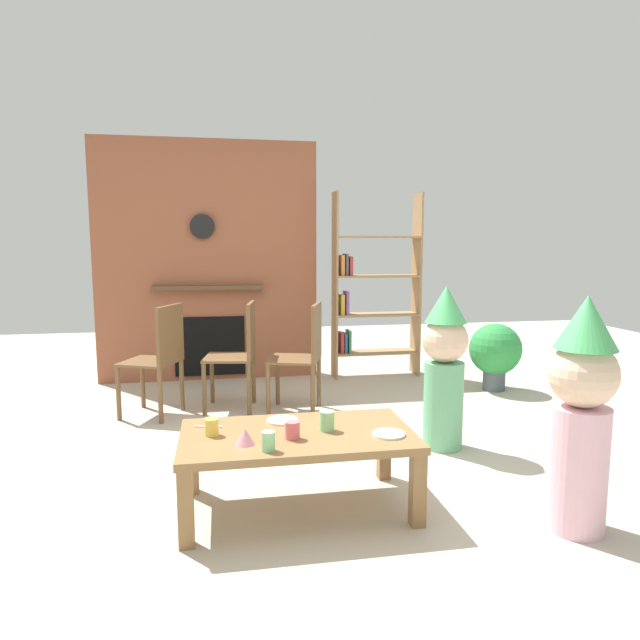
% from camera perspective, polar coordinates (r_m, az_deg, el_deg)
% --- Properties ---
extents(ground_plane, '(12.00, 12.00, 0.00)m').
position_cam_1_polar(ground_plane, '(3.48, -1.31, -15.40)').
color(ground_plane, '#BCB29E').
extents(brick_fireplace_feature, '(2.20, 0.28, 2.40)m').
position_cam_1_polar(brick_fireplace_feature, '(5.77, -11.41, 5.79)').
color(brick_fireplace_feature, '#935138').
rests_on(brick_fireplace_feature, ground_plane).
extents(bookshelf, '(0.90, 0.28, 1.90)m').
position_cam_1_polar(bookshelf, '(5.79, 5.11, 2.79)').
color(bookshelf, '#9E7A51').
rests_on(bookshelf, ground_plane).
extents(coffee_table, '(1.19, 0.66, 0.41)m').
position_cam_1_polar(coffee_table, '(2.94, -2.32, -12.50)').
color(coffee_table, olive).
rests_on(coffee_table, ground_plane).
extents(paper_cup_near_left, '(0.07, 0.07, 0.09)m').
position_cam_1_polar(paper_cup_near_left, '(2.82, -2.85, -11.20)').
color(paper_cup_near_left, '#E5666B').
rests_on(paper_cup_near_left, coffee_table).
extents(paper_cup_near_right, '(0.07, 0.07, 0.09)m').
position_cam_1_polar(paper_cup_near_right, '(2.91, -11.05, -10.71)').
color(paper_cup_near_right, '#F2CC4C').
rests_on(paper_cup_near_right, coffee_table).
extents(paper_cup_center, '(0.06, 0.06, 0.09)m').
position_cam_1_polar(paper_cup_center, '(2.67, -5.32, -12.27)').
color(paper_cup_center, '#8CD18C').
rests_on(paper_cup_center, coffee_table).
extents(paper_cup_far_left, '(0.08, 0.08, 0.10)m').
position_cam_1_polar(paper_cup_far_left, '(2.93, 0.72, -10.29)').
color(paper_cup_far_left, '#8CD18C').
rests_on(paper_cup_far_left, coffee_table).
extents(paper_plate_front, '(0.17, 0.17, 0.01)m').
position_cam_1_polar(paper_plate_front, '(2.89, 7.05, -11.51)').
color(paper_plate_front, white).
rests_on(paper_plate_front, coffee_table).
extents(paper_plate_rear, '(0.17, 0.17, 0.01)m').
position_cam_1_polar(paper_plate_rear, '(3.09, -3.88, -10.22)').
color(paper_plate_rear, white).
rests_on(paper_plate_rear, coffee_table).
extents(birthday_cake_slice, '(0.10, 0.10, 0.08)m').
position_cam_1_polar(birthday_cake_slice, '(2.76, -7.69, -11.76)').
color(birthday_cake_slice, pink).
rests_on(birthday_cake_slice, coffee_table).
extents(table_fork, '(0.15, 0.06, 0.01)m').
position_cam_1_polar(table_fork, '(3.05, -11.41, -10.66)').
color(table_fork, silver).
rests_on(table_fork, coffee_table).
extents(child_with_cone_hat, '(0.32, 0.32, 1.14)m').
position_cam_1_polar(child_with_cone_hat, '(2.93, 25.21, -8.21)').
color(child_with_cone_hat, '#EAB2C6').
rests_on(child_with_cone_hat, ground_plane).
extents(child_in_pink, '(0.30, 0.30, 1.10)m').
position_cam_1_polar(child_in_pink, '(3.82, 12.63, -4.35)').
color(child_in_pink, '#66B27F').
rests_on(child_in_pink, ground_plane).
extents(dining_chair_left, '(0.52, 0.52, 0.90)m').
position_cam_1_polar(dining_chair_left, '(4.61, -16.06, -3.33)').
color(dining_chair_left, brown).
rests_on(dining_chair_left, ground_plane).
extents(dining_chair_middle, '(0.46, 0.46, 0.90)m').
position_cam_1_polar(dining_chair_middle, '(4.67, -8.18, -2.97)').
color(dining_chair_middle, brown).
rests_on(dining_chair_middle, ground_plane).
extents(dining_chair_right, '(0.50, 0.50, 0.90)m').
position_cam_1_polar(dining_chair_right, '(4.54, -1.52, -3.19)').
color(dining_chair_right, brown).
rests_on(dining_chair_right, ground_plane).
extents(potted_plant_tall, '(0.49, 0.49, 0.64)m').
position_cam_1_polar(potted_plant_tall, '(5.51, 17.51, -3.06)').
color(potted_plant_tall, '#4C5660').
rests_on(potted_plant_tall, ground_plane).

